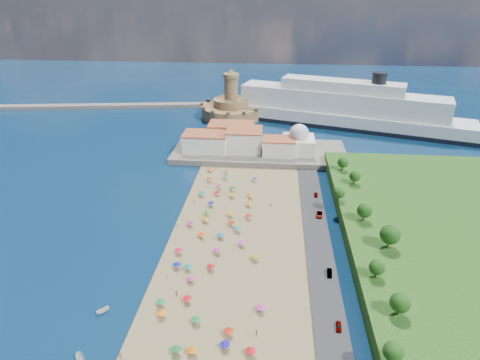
# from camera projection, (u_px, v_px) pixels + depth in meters

# --- Properties ---
(ground) EXTENTS (700.00, 700.00, 0.00)m
(ground) POSITION_uv_depth(u_px,v_px,m) (223.00, 229.00, 147.68)
(ground) COLOR #071938
(ground) RESTS_ON ground
(terrace) EXTENTS (90.00, 36.00, 3.00)m
(terrace) POSITION_uv_depth(u_px,v_px,m) (259.00, 152.00, 211.64)
(terrace) COLOR #59544C
(terrace) RESTS_ON ground
(jetty) EXTENTS (18.00, 70.00, 2.40)m
(jetty) POSITION_uv_depth(u_px,v_px,m) (226.00, 130.00, 244.91)
(jetty) COLOR #59544C
(jetty) RESTS_ON ground
(breakwater) EXTENTS (199.03, 34.77, 2.60)m
(breakwater) POSITION_uv_depth(u_px,v_px,m) (101.00, 106.00, 293.10)
(breakwater) COLOR #59544C
(breakwater) RESTS_ON ground
(waterfront_buildings) EXTENTS (57.00, 29.00, 11.00)m
(waterfront_buildings) POSITION_uv_depth(u_px,v_px,m) (235.00, 140.00, 210.48)
(waterfront_buildings) COLOR silver
(waterfront_buildings) RESTS_ON terrace
(domed_building) EXTENTS (16.00, 16.00, 15.00)m
(domed_building) POSITION_uv_depth(u_px,v_px,m) (299.00, 141.00, 204.97)
(domed_building) COLOR silver
(domed_building) RESTS_ON terrace
(fortress) EXTENTS (40.00, 40.00, 32.40)m
(fortress) POSITION_uv_depth(u_px,v_px,m) (231.00, 108.00, 269.40)
(fortress) COLOR #8E6947
(fortress) RESTS_ON ground
(cruise_ship) EXTENTS (159.47, 69.23, 34.88)m
(cruise_ship) POSITION_uv_depth(u_px,v_px,m) (340.00, 109.00, 253.00)
(cruise_ship) COLOR black
(cruise_ship) RESTS_ON ground
(beach_parasols) EXTENTS (30.69, 116.73, 2.20)m
(beach_parasols) POSITION_uv_depth(u_px,v_px,m) (216.00, 237.00, 139.00)
(beach_parasols) COLOR gray
(beach_parasols) RESTS_ON beach
(beachgoers) EXTENTS (35.70, 104.33, 1.89)m
(beachgoers) POSITION_uv_depth(u_px,v_px,m) (201.00, 235.00, 141.80)
(beachgoers) COLOR tan
(beachgoers) RESTS_ON beach
(moored_boats) EXTENTS (5.14, 20.12, 1.77)m
(moored_boats) POSITION_uv_depth(u_px,v_px,m) (90.00, 340.00, 100.08)
(moored_boats) COLOR white
(moored_boats) RESTS_ON ground
(parked_cars) EXTENTS (3.08, 76.60, 1.40)m
(parked_cars) POSITION_uv_depth(u_px,v_px,m) (323.00, 234.00, 141.72)
(parked_cars) COLOR gray
(parked_cars) RESTS_ON promenade
(hillside_trees) EXTENTS (16.91, 107.62, 8.05)m
(hillside_trees) POSITION_uv_depth(u_px,v_px,m) (370.00, 224.00, 131.82)
(hillside_trees) COLOR #382314
(hillside_trees) RESTS_ON hillside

